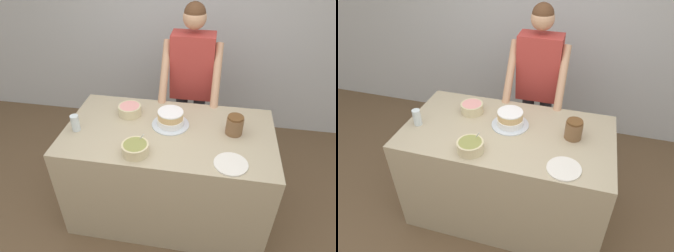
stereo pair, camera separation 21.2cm
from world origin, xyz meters
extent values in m
plane|color=brown|center=(0.00, 0.00, 0.00)|extent=(14.00, 14.00, 0.00)
cube|color=silver|center=(0.00, 2.09, 1.30)|extent=(10.00, 0.05, 2.60)
cube|color=tan|center=(0.00, 0.46, 0.48)|extent=(1.73, 0.93, 0.95)
cylinder|color=#2D2D38|center=(0.01, 1.25, 0.43)|extent=(0.12, 0.12, 0.86)
cylinder|color=#2D2D38|center=(0.20, 1.25, 0.43)|extent=(0.12, 0.12, 0.86)
cube|color=#B23833|center=(0.10, 1.25, 1.19)|extent=(0.42, 0.23, 0.65)
cylinder|color=tan|center=(-0.14, 1.08, 1.18)|extent=(0.07, 0.41, 0.55)
cylinder|color=tan|center=(0.35, 1.08, 1.18)|extent=(0.07, 0.41, 0.55)
sphere|color=tan|center=(0.10, 1.25, 1.65)|extent=(0.22, 0.22, 0.22)
sphere|color=#51331E|center=(0.10, 1.25, 1.69)|extent=(0.20, 0.20, 0.20)
cylinder|color=silver|center=(0.00, 0.55, 0.96)|extent=(0.32, 0.32, 0.01)
cylinder|color=white|center=(0.00, 0.55, 0.99)|extent=(0.23, 0.23, 0.06)
cylinder|color=#DBB275|center=(0.00, 0.55, 1.05)|extent=(0.21, 0.21, 0.06)
cylinder|color=white|center=(0.00, 0.55, 1.08)|extent=(0.21, 0.21, 0.01)
cylinder|color=beige|center=(-0.20, 0.15, 0.99)|extent=(0.20, 0.20, 0.08)
cylinder|color=olive|center=(-0.20, 0.15, 1.03)|extent=(0.17, 0.17, 0.01)
cylinder|color=silver|center=(-0.18, 0.22, 1.02)|extent=(0.08, 0.02, 0.13)
cylinder|color=beige|center=(-0.38, 0.65, 0.99)|extent=(0.20, 0.20, 0.09)
cylinder|color=pink|center=(-0.38, 0.65, 1.03)|extent=(0.17, 0.17, 0.01)
cylinder|color=silver|center=(-0.75, 0.35, 1.02)|extent=(0.07, 0.07, 0.14)
cylinder|color=white|center=(0.51, 0.14, 0.96)|extent=(0.25, 0.25, 0.01)
cylinder|color=brown|center=(0.53, 0.52, 1.02)|extent=(0.14, 0.14, 0.14)
cylinder|color=brown|center=(0.53, 0.52, 1.10)|extent=(0.13, 0.13, 0.02)
camera|label=1|loc=(0.33, -1.49, 2.42)|focal=32.00mm
camera|label=2|loc=(0.54, -1.44, 2.42)|focal=32.00mm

